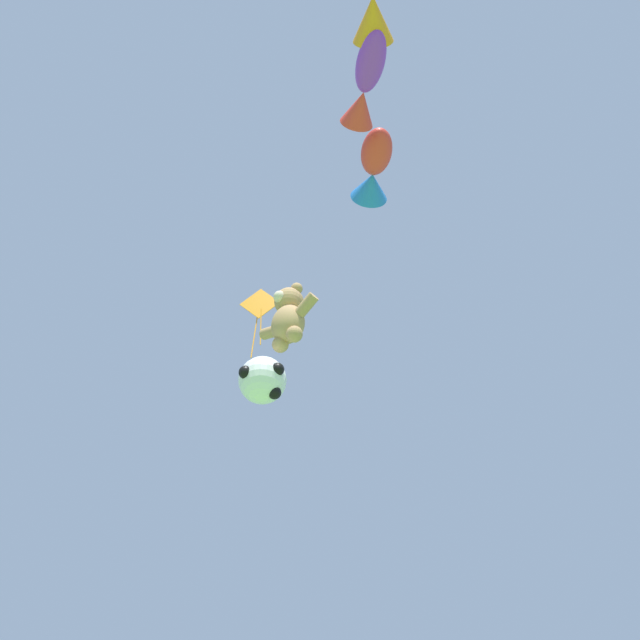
{
  "coord_description": "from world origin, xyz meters",
  "views": [
    {
      "loc": [
        6.67,
        -1.21,
        1.08
      ],
      "look_at": [
        -0.39,
        5.75,
        11.53
      ],
      "focal_mm": 40.0,
      "sensor_mm": 36.0,
      "label": 1
    }
  ],
  "objects_px": {
    "fish_kite_violet": "(365,86)",
    "soccer_ball_kite": "(263,380)",
    "teddy_bear_kite": "(288,317)",
    "fish_kite_crimson": "(374,169)",
    "diamond_kite": "(259,308)"
  },
  "relations": [
    {
      "from": "teddy_bear_kite",
      "to": "soccer_ball_kite",
      "type": "bearing_deg",
      "value": -165.17
    },
    {
      "from": "teddy_bear_kite",
      "to": "fish_kite_crimson",
      "type": "height_order",
      "value": "fish_kite_crimson"
    },
    {
      "from": "soccer_ball_kite",
      "to": "teddy_bear_kite",
      "type": "bearing_deg",
      "value": 14.83
    },
    {
      "from": "diamond_kite",
      "to": "soccer_ball_kite",
      "type": "bearing_deg",
      "value": -32.44
    },
    {
      "from": "teddy_bear_kite",
      "to": "fish_kite_violet",
      "type": "bearing_deg",
      "value": -23.57
    },
    {
      "from": "soccer_ball_kite",
      "to": "fish_kite_crimson",
      "type": "distance_m",
      "value": 5.22
    },
    {
      "from": "soccer_ball_kite",
      "to": "diamond_kite",
      "type": "height_order",
      "value": "diamond_kite"
    },
    {
      "from": "soccer_ball_kite",
      "to": "fish_kite_violet",
      "type": "bearing_deg",
      "value": -19.59
    },
    {
      "from": "soccer_ball_kite",
      "to": "diamond_kite",
      "type": "relative_size",
      "value": 0.43
    },
    {
      "from": "teddy_bear_kite",
      "to": "diamond_kite",
      "type": "xyz_separation_m",
      "value": [
        -2.41,
        1.08,
        2.96
      ]
    },
    {
      "from": "soccer_ball_kite",
      "to": "fish_kite_crimson",
      "type": "relative_size",
      "value": 0.58
    },
    {
      "from": "fish_kite_crimson",
      "to": "soccer_ball_kite",
      "type": "bearing_deg",
      "value": -178.34
    },
    {
      "from": "fish_kite_violet",
      "to": "soccer_ball_kite",
      "type": "bearing_deg",
      "value": 160.41
    },
    {
      "from": "fish_kite_crimson",
      "to": "diamond_kite",
      "type": "height_order",
      "value": "diamond_kite"
    },
    {
      "from": "soccer_ball_kite",
      "to": "fish_kite_violet",
      "type": "distance_m",
      "value": 6.04
    }
  ]
}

